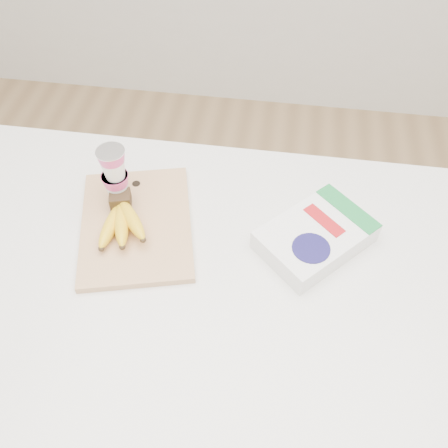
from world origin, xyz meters
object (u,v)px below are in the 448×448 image
cutting_board (136,225)px  yogurt_stack (115,174)px  bananas (121,219)px  table (201,374)px  cereal_box (316,236)px

cutting_board → yogurt_stack: 0.13m
bananas → yogurt_stack: 0.11m
table → yogurt_stack: (-0.21, 0.19, 0.58)m
cutting_board → bananas: 0.04m
cutting_board → cereal_box: (0.41, 0.01, 0.02)m
yogurt_stack → cereal_box: bearing=-7.1°
table → cereal_box: size_ratio=4.52×
bananas → yogurt_stack: yogurt_stack is taller
cereal_box → cutting_board: bearing=-134.7°
yogurt_stack → bananas: bearing=-70.3°
table → cereal_box: (0.25, 0.13, 0.51)m
table → yogurt_stack: bearing=138.1°
table → bananas: 0.57m
bananas → cereal_box: bearing=3.2°
cutting_board → bananas: bearing=-166.2°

